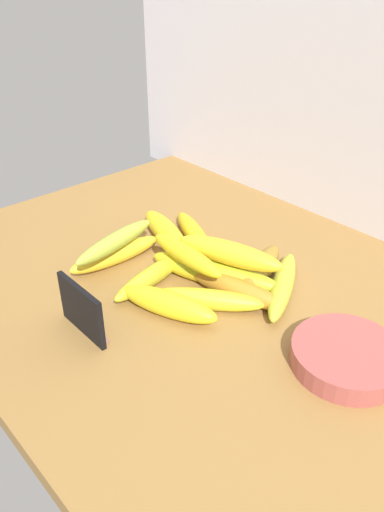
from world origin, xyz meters
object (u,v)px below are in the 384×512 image
object	(u,v)px
banana_2	(194,234)
banana_13	(229,253)
chalkboard_sign	(82,311)
banana_5	(166,231)
fruit_bowl	(347,357)
banana_4	(189,268)
banana_8	(259,271)
banana_0	(221,274)
banana_10	(207,299)
banana_3	(282,285)
banana_11	(186,255)
banana_1	(169,304)
banana_9	(153,275)
banana_12	(115,241)
banana_6	(236,289)
banana_7	(116,254)

from	to	relation	value
banana_2	banana_13	distance (cm)	16.63
chalkboard_sign	banana_5	size ratio (longest dim) A/B	0.61
fruit_bowl	banana_2	bearing A→B (deg)	169.16
banana_4	banana_8	xyz separation A→B (cm)	(9.12, 8.30, 0.11)
banana_0	banana_8	world-z (taller)	banana_0
chalkboard_sign	banana_10	xyz separation A→B (cm)	(8.39, 17.97, -2.11)
banana_3	banana_5	bearing A→B (deg)	-173.61
banana_11	banana_2	bearing A→B (deg)	131.93
chalkboard_sign	banana_13	xyz separation A→B (cm)	(5.96, 25.32, 2.57)
fruit_bowl	banana_3	distance (cm)	18.20
banana_10	banana_13	size ratio (longest dim) A/B	0.97
banana_11	banana_3	bearing A→B (deg)	35.12
banana_10	banana_13	world-z (taller)	banana_13
banana_4	banana_5	bearing A→B (deg)	158.04
banana_1	banana_5	distance (cm)	23.97
banana_10	banana_13	bearing A→B (deg)	108.31
banana_9	banana_12	size ratio (longest dim) A/B	0.99
fruit_bowl	banana_6	bearing A→B (deg)	179.88
banana_5	banana_0	bearing A→B (deg)	-8.52
banana_8	banana_9	size ratio (longest dim) A/B	0.94
banana_2	banana_11	bearing A→B (deg)	-48.07
banana_3	banana_6	bearing A→B (deg)	-123.20
chalkboard_sign	banana_7	size ratio (longest dim) A/B	0.59
fruit_bowl	banana_5	size ratio (longest dim) A/B	0.87
banana_6	banana_8	xyz separation A→B (cm)	(-0.91, 6.79, 0.17)
chalkboard_sign	banana_4	size ratio (longest dim) A/B	0.73
banana_5	banana_7	world-z (taller)	banana_5
banana_2	banana_6	size ratio (longest dim) A/B	1.03
banana_0	banana_13	bearing A→B (deg)	51.56
chalkboard_sign	banana_11	xyz separation A→B (cm)	(0.43, 20.52, 1.68)
banana_9	banana_13	distance (cm)	13.89
chalkboard_sign	banana_12	distance (cm)	18.74
banana_3	banana_7	size ratio (longest dim) A/B	1.08
banana_1	banana_7	size ratio (longest dim) A/B	0.91
chalkboard_sign	banana_9	world-z (taller)	chalkboard_sign
banana_10	banana_13	xyz separation A→B (cm)	(-2.43, 7.34, 4.68)
fruit_bowl	banana_10	bearing A→B (deg)	-166.60
banana_7	banana_13	xyz separation A→B (cm)	(19.01, 10.41, 4.60)
fruit_bowl	banana_10	distance (cm)	23.17
banana_1	banana_13	distance (cm)	13.83
banana_5	banana_7	xyz separation A→B (cm)	(0.13, -12.12, -0.33)
banana_12	fruit_bowl	bearing A→B (deg)	11.81
banana_4	banana_12	bearing A→B (deg)	-147.01
fruit_bowl	banana_6	world-z (taller)	banana_6
banana_4	banana_6	distance (cm)	10.15
banana_1	banana_8	xyz separation A→B (cm)	(3.09, 17.99, -0.06)
banana_6	banana_13	size ratio (longest dim) A/B	0.95
banana_10	banana_5	bearing A→B (deg)	157.21
chalkboard_sign	banana_10	distance (cm)	19.95
banana_2	banana_3	distance (cm)	23.01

